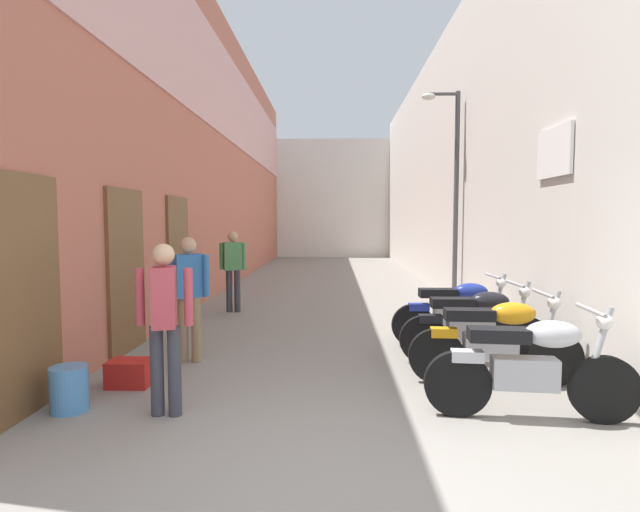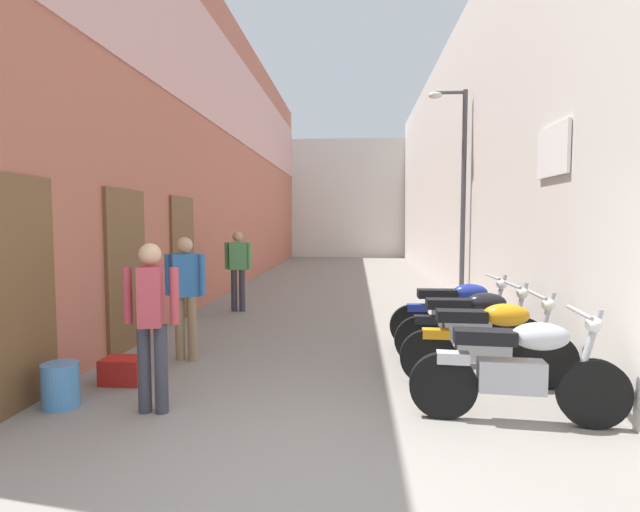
# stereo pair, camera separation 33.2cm
# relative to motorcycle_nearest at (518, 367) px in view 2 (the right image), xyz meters

# --- Properties ---
(ground_plane) EXTENTS (37.11, 37.11, 0.00)m
(ground_plane) POSITION_rel_motorcycle_nearest_xyz_m (-1.81, 7.33, -0.50)
(ground_plane) COLOR gray
(building_left) EXTENTS (0.45, 21.11, 7.00)m
(building_left) POSITION_rel_motorcycle_nearest_xyz_m (-4.76, 9.28, 3.03)
(building_left) COLOR #B76651
(building_left) RESTS_ON ground
(building_right) EXTENTS (0.45, 21.11, 6.44)m
(building_right) POSITION_rel_motorcycle_nearest_xyz_m (1.14, 9.33, 2.72)
(building_right) COLOR beige
(building_right) RESTS_ON ground
(building_far_end) EXTENTS (8.51, 2.00, 5.77)m
(building_far_end) POSITION_rel_motorcycle_nearest_xyz_m (-1.81, 20.88, 2.38)
(building_far_end) COLOR silver
(building_far_end) RESTS_ON ground
(motorcycle_nearest) EXTENTS (1.85, 0.58, 1.04)m
(motorcycle_nearest) POSITION_rel_motorcycle_nearest_xyz_m (0.00, 0.00, 0.00)
(motorcycle_nearest) COLOR black
(motorcycle_nearest) RESTS_ON ground
(motorcycle_second) EXTENTS (1.85, 0.58, 1.04)m
(motorcycle_second) POSITION_rel_motorcycle_nearest_xyz_m (0.00, 0.96, 0.00)
(motorcycle_second) COLOR black
(motorcycle_second) RESTS_ON ground
(motorcycle_third) EXTENTS (1.85, 0.58, 1.04)m
(motorcycle_third) POSITION_rel_motorcycle_nearest_xyz_m (0.00, 1.74, 0.00)
(motorcycle_third) COLOR black
(motorcycle_third) RESTS_ON ground
(motorcycle_fourth) EXTENTS (1.85, 0.58, 1.04)m
(motorcycle_fourth) POSITION_rel_motorcycle_nearest_xyz_m (0.00, 2.59, 0.00)
(motorcycle_fourth) COLOR black
(motorcycle_fourth) RESTS_ON ground
(pedestrian_by_doorway) EXTENTS (0.52, 0.38, 1.57)m
(pedestrian_by_doorway) POSITION_rel_motorcycle_nearest_xyz_m (-3.28, 0.01, 0.42)
(pedestrian_by_doorway) COLOR #383842
(pedestrian_by_doorway) RESTS_ON ground
(pedestrian_mid_alley) EXTENTS (0.52, 0.35, 1.57)m
(pedestrian_mid_alley) POSITION_rel_motorcycle_nearest_xyz_m (-3.56, 1.72, 0.42)
(pedestrian_mid_alley) COLOR #8C7251
(pedestrian_mid_alley) RESTS_ON ground
(pedestrian_further_down) EXTENTS (0.52, 0.30, 1.57)m
(pedestrian_further_down) POSITION_rel_motorcycle_nearest_xyz_m (-3.72, 5.14, 0.42)
(pedestrian_further_down) COLOR #383842
(pedestrian_further_down) RESTS_ON ground
(water_jug_near_door) EXTENTS (0.34, 0.34, 0.42)m
(water_jug_near_door) POSITION_rel_motorcycle_nearest_xyz_m (-4.22, 0.09, -0.29)
(water_jug_near_door) COLOR #4C8CCC
(water_jug_near_door) RESTS_ON ground
(plastic_crate) EXTENTS (0.44, 0.32, 0.28)m
(plastic_crate) POSITION_rel_motorcycle_nearest_xyz_m (-3.94, 0.79, -0.36)
(plastic_crate) COLOR red
(plastic_crate) RESTS_ON ground
(street_lamp) EXTENTS (0.79, 0.18, 4.43)m
(street_lamp) POSITION_rel_motorcycle_nearest_xyz_m (0.70, 6.07, 2.11)
(street_lamp) COLOR #47474C
(street_lamp) RESTS_ON ground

